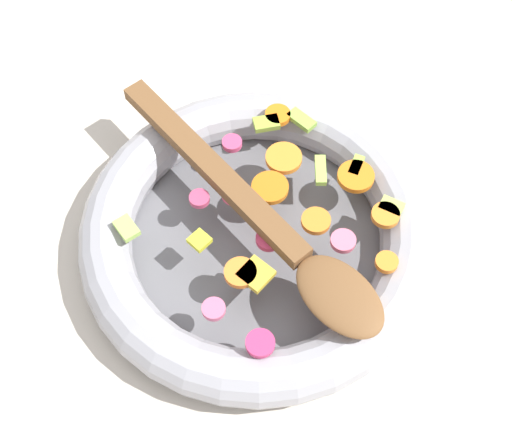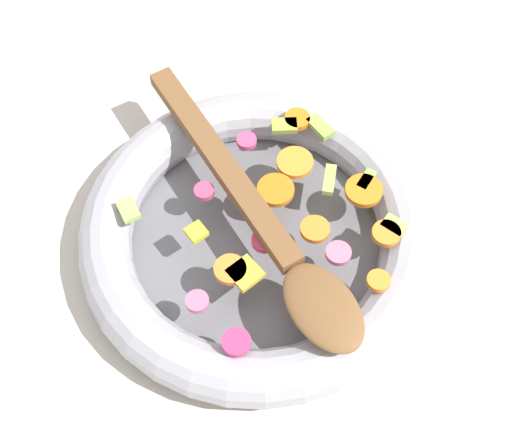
% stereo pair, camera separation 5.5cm
% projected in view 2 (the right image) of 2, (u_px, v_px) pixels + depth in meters
% --- Properties ---
extents(ground_plane, '(4.00, 4.00, 0.00)m').
position_uv_depth(ground_plane, '(256.00, 246.00, 0.69)').
color(ground_plane, beige).
extents(skillet, '(0.33, 0.33, 0.05)m').
position_uv_depth(skillet, '(256.00, 235.00, 0.67)').
color(skillet, slate).
rests_on(skillet, ground_plane).
extents(chopped_vegetables, '(0.26, 0.26, 0.01)m').
position_uv_depth(chopped_vegetables, '(292.00, 217.00, 0.65)').
color(chopped_vegetables, orange).
rests_on(chopped_vegetables, skillet).
extents(wooden_spoon, '(0.20, 0.32, 0.01)m').
position_uv_depth(wooden_spoon, '(266.00, 227.00, 0.63)').
color(wooden_spoon, brown).
rests_on(wooden_spoon, chopped_vegetables).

